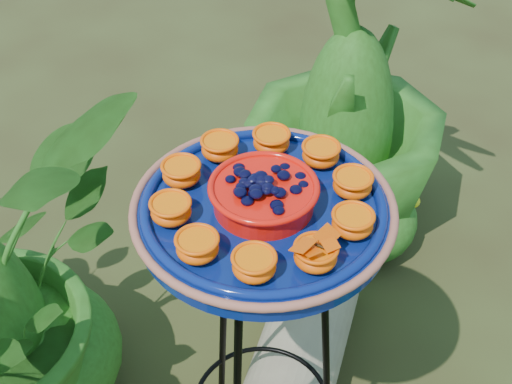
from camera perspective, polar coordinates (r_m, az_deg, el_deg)
tripod_stand at (r=1.47m, az=0.50°, el=-11.96°), size 0.35×0.35×0.85m
feeder_dish at (r=1.19m, az=0.61°, el=-1.18°), size 0.49×0.49×0.10m
driftwood_log at (r=1.95m, az=3.46°, el=-12.91°), size 0.65×0.64×0.23m
shrub_back_right at (r=2.12m, az=7.49°, el=8.24°), size 0.83×0.83×1.10m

